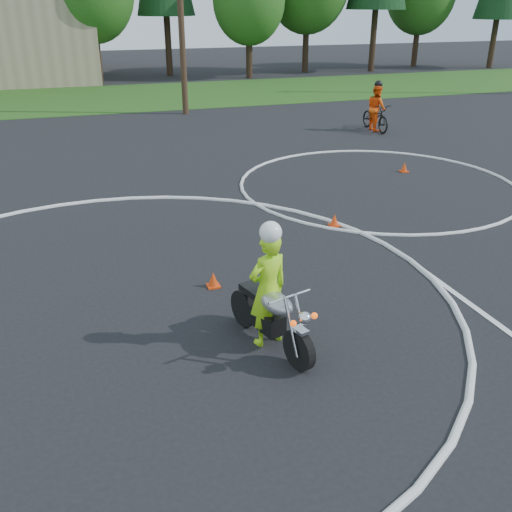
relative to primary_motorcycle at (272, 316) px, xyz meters
name	(u,v)px	position (x,y,z in m)	size (l,w,h in m)	color
ground	(141,409)	(-2.16, -0.90, -0.54)	(120.00, 120.00, 0.00)	black
grass_strip	(73,100)	(-2.16, 26.10, -0.53)	(120.00, 10.00, 0.02)	#1E4714
course_markings	(216,259)	(0.01, 3.46, -0.53)	(19.05, 19.05, 0.12)	silver
primary_motorcycle	(272,316)	(0.00, 0.00, 0.00)	(0.84, 2.07, 1.11)	black
rider_primary_grp	(268,286)	(-0.01, 0.14, 0.46)	(0.78, 0.62, 2.06)	#9FE918
rider_second_grp	(376,113)	(9.56, 13.94, 0.17)	(0.77, 2.10, 2.01)	black
traffic_cones	(343,240)	(2.85, 3.28, -0.40)	(22.06, 12.43, 0.30)	red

